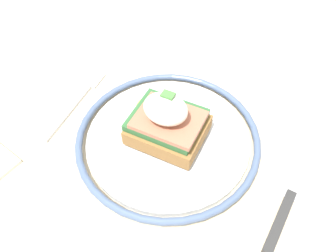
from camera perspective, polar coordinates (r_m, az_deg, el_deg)
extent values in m
cube|color=#C6B28E|center=(0.46, 2.64, -7.49)|extent=(0.92, 0.70, 0.03)
cylinder|color=#C6B28E|center=(1.05, -11.80, 2.41)|extent=(0.06, 0.06, 0.71)
cylinder|color=silver|center=(0.47, 0.00, -2.32)|extent=(0.23, 0.23, 0.01)
torus|color=slate|center=(0.46, 0.00, -1.95)|extent=(0.26, 0.26, 0.01)
cube|color=olive|center=(0.45, 0.00, -0.65)|extent=(0.10, 0.08, 0.02)
cube|color=#2D6033|center=(0.44, -0.21, 1.09)|extent=(0.09, 0.08, 0.01)
cube|color=#AD664C|center=(0.43, 0.15, 1.09)|extent=(0.09, 0.07, 0.01)
ellipsoid|color=white|center=(0.41, -0.43, 2.99)|extent=(0.06, 0.05, 0.04)
cylinder|color=#E5C656|center=(0.49, -3.02, 3.25)|extent=(0.05, 0.05, 0.00)
cube|color=#47843D|center=(0.40, 0.00, 5.46)|extent=(0.02, 0.01, 0.00)
cube|color=silver|center=(0.53, -17.02, 2.36)|extent=(0.02, 0.12, 0.00)
cube|color=silver|center=(0.57, -12.70, 7.82)|extent=(0.02, 0.04, 0.00)
cube|color=#2D2D2D|center=(0.43, 18.90, -15.38)|extent=(0.02, 0.09, 0.01)
cube|color=silver|center=(0.48, 22.33, -6.52)|extent=(0.03, 0.12, 0.00)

